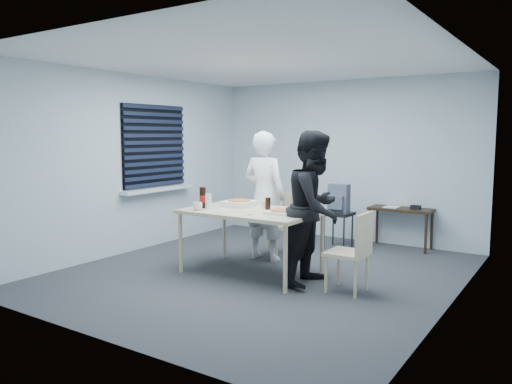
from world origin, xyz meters
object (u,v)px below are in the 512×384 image
Objects in this scene: side_table at (401,213)px; stool at (339,219)px; dining_table at (251,215)px; chair_far at (275,219)px; backpack at (339,199)px; mug_b at (264,204)px; person_black at (315,208)px; mug_a at (197,206)px; person_white at (264,196)px; soda_bottle at (203,198)px; chair_right at (355,247)px.

side_table is 1.68× the size of stool.
chair_far is at bearing 103.99° from dining_table.
stool is at bearing -146.99° from side_table.
dining_table is 3.81× the size of backpack.
mug_b is (-1.11, -2.12, 0.30)m from side_table.
chair_far is at bearing -124.80° from stool.
person_black is (1.11, -0.96, 0.37)m from chair_far.
mug_a reaches higher than mug_b.
person_black is 17.70× the size of mug_b.
person_black is (1.09, -0.64, 0.00)m from person_white.
backpack is 2.25m from soda_bottle.
person_black is 0.86m from mug_b.
person_black reaches higher than backpack.
chair_far and chair_right have the same top height.
soda_bottle is at bearing -107.82° from chair_far.
chair_right is 3.35× the size of soda_bottle.
person_white is 1.09m from mug_a.
mug_b is (0.26, -0.42, -0.04)m from person_white.
person_white is 4.13× the size of backpack.
mug_a is at bearing -102.77° from chair_far.
chair_right reaches higher than dining_table.
chair_far is 8.90× the size of mug_b.
soda_bottle is (-0.63, -0.17, 0.19)m from dining_table.
chair_right is at bearing 3.49° from soda_bottle.
soda_bottle is at bearing 98.27° from person_black.
person_white is at bearing 72.75° from mug_a.
person_black is 1.94m from stool.
mug_a is at bearing 72.75° from person_white.
chair_right is at bearing -1.81° from dining_table.
side_table is at bearing -129.01° from person_white.
person_black is 1.88m from backpack.
mug_b is at bearing 84.04° from dining_table.
side_table is at bearing 55.28° from soda_bottle.
mug_b is at bearing -101.30° from stool.
dining_table is 0.68m from soda_bottle.
side_table reaches higher than stool.
mug_a is at bearing -133.45° from mug_b.
chair_right reaches higher than side_table.
backpack is (0.58, 1.17, -0.12)m from person_white.
mug_b is 0.38× the size of soda_bottle.
chair_right is at bearing -65.14° from backpack.
chair_far is 1.95m from side_table.
backpack is at bearing 79.37° from dining_table.
soda_bottle reaches higher than chair_far.
person_black is at bearing 3.29° from dining_table.
mug_b is at bearing 167.18° from chair_right.
mug_a is (-1.42, -0.40, -0.04)m from person_black.
chair_right is at bearing -32.72° from chair_far.
chair_right is 2.08× the size of backpack.
soda_bottle is (-2.01, -0.12, 0.41)m from chair_right.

